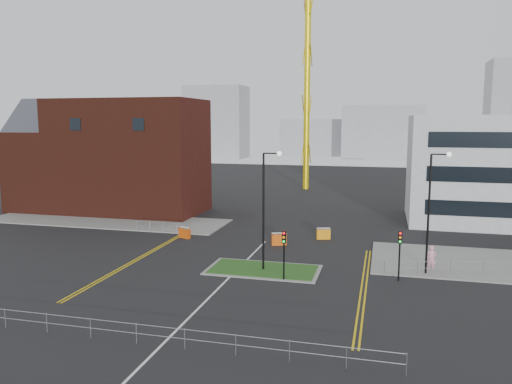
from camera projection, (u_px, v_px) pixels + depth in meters
ground at (202, 305)px, 31.12m from camera, size 200.00×200.00×0.00m
pavement_left at (106, 221)px, 57.14m from camera, size 28.00×8.00×0.12m
island_kerb at (263, 270)px, 38.29m from camera, size 8.60×4.60×0.08m
grass_island at (263, 270)px, 38.29m from camera, size 8.00×4.00×0.12m
brick_building at (108, 157)px, 62.67m from camera, size 24.20×10.07×14.24m
tower_crane at (341, 15)px, 81.15m from camera, size 49.19×21.60×41.40m
streetlamp_island at (266, 201)px, 37.48m from camera, size 1.46×0.36×9.18m
streetlamp_right_near at (432, 203)px, 36.44m from camera, size 1.46×0.36×9.18m
traffic_light_island at (284, 246)px, 35.51m from camera, size 0.28×0.33×3.65m
traffic_light_right at (400, 246)px, 35.45m from camera, size 0.28×0.33×3.65m
railing_front at (160, 332)px, 25.26m from camera, size 24.05×0.05×1.10m
railing_left at (163, 226)px, 50.99m from camera, size 6.05×0.05×1.10m
centre_line at (213, 294)px, 33.04m from camera, size 0.15×30.00×0.01m
yellow_left_a at (145, 254)px, 42.93m from camera, size 0.12×24.00×0.01m
yellow_left_b at (148, 254)px, 42.86m from camera, size 0.12×24.00×0.01m
yellow_right_a at (362, 287)px, 34.53m from camera, size 0.12×20.00×0.01m
yellow_right_b at (366, 287)px, 34.45m from camera, size 0.12×20.00×0.01m
skyline_a at (217, 122)px, 154.49m from camera, size 18.00×12.00×22.00m
skyline_b at (383, 132)px, 152.16m from camera, size 24.00×12.00×16.00m
skyline_d at (327, 137)px, 166.47m from camera, size 30.00×12.00×12.00m
pedestrian at (431, 258)px, 38.04m from camera, size 0.75×0.52×1.95m
barrier_left at (185, 232)px, 48.81m from camera, size 1.35×0.93×1.09m
barrier_mid at (279, 239)px, 45.99m from camera, size 1.44×0.96×1.15m
barrier_right at (323, 233)px, 48.32m from camera, size 1.38×0.84×1.10m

